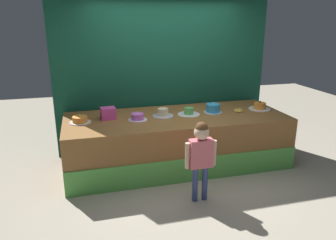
{
  "coord_description": "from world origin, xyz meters",
  "views": [
    {
      "loc": [
        -1.36,
        -3.94,
        2.22
      ],
      "look_at": [
        -0.2,
        0.39,
        0.82
      ],
      "focal_mm": 34.8,
      "sensor_mm": 36.0,
      "label": 1
    }
  ],
  "objects_px": {
    "pink_box": "(108,113)",
    "cake_far_left": "(80,120)",
    "child_figure": "(201,151)",
    "cake_right": "(213,108)",
    "cake_far_right": "(260,106)",
    "donut": "(238,111)",
    "cake_left": "(138,117)",
    "cake_center_left": "(163,113)",
    "cake_center_right": "(189,112)"
  },
  "relations": [
    {
      "from": "pink_box",
      "to": "cake_center_left",
      "type": "distance_m",
      "value": 0.82
    },
    {
      "from": "cake_left",
      "to": "cake_far_right",
      "type": "distance_m",
      "value": 2.05
    },
    {
      "from": "cake_far_right",
      "to": "cake_right",
      "type": "bearing_deg",
      "value": 178.78
    },
    {
      "from": "pink_box",
      "to": "child_figure",
      "type": "bearing_deg",
      "value": -51.74
    },
    {
      "from": "cake_left",
      "to": "cake_center_right",
      "type": "xyz_separation_m",
      "value": [
        0.82,
        0.08,
        -0.0
      ]
    },
    {
      "from": "pink_box",
      "to": "cake_left",
      "type": "bearing_deg",
      "value": -23.32
    },
    {
      "from": "donut",
      "to": "cake_far_right",
      "type": "height_order",
      "value": "cake_far_right"
    },
    {
      "from": "pink_box",
      "to": "cake_far_left",
      "type": "xyz_separation_m",
      "value": [
        -0.41,
        -0.09,
        -0.04
      ]
    },
    {
      "from": "cake_left",
      "to": "cake_center_left",
      "type": "bearing_deg",
      "value": 13.24
    },
    {
      "from": "donut",
      "to": "cake_far_right",
      "type": "xyz_separation_m",
      "value": [
        0.41,
        0.05,
        0.03
      ]
    },
    {
      "from": "child_figure",
      "to": "cake_far_right",
      "type": "xyz_separation_m",
      "value": [
        1.46,
        1.17,
        0.16
      ]
    },
    {
      "from": "cake_far_left",
      "to": "cake_right",
      "type": "height_order",
      "value": "cake_right"
    },
    {
      "from": "child_figure",
      "to": "cake_center_right",
      "type": "height_order",
      "value": "child_figure"
    },
    {
      "from": "cake_center_left",
      "to": "cake_right",
      "type": "distance_m",
      "value": 0.82
    },
    {
      "from": "cake_center_right",
      "to": "pink_box",
      "type": "bearing_deg",
      "value": 175.52
    },
    {
      "from": "child_figure",
      "to": "cake_left",
      "type": "xyz_separation_m",
      "value": [
        -0.59,
        1.09,
        0.16
      ]
    },
    {
      "from": "donut",
      "to": "cake_left",
      "type": "height_order",
      "value": "cake_left"
    },
    {
      "from": "cake_far_left",
      "to": "cake_far_right",
      "type": "relative_size",
      "value": 0.86
    },
    {
      "from": "cake_right",
      "to": "cake_far_right",
      "type": "bearing_deg",
      "value": -1.22
    },
    {
      "from": "cake_center_right",
      "to": "cake_far_right",
      "type": "bearing_deg",
      "value": -0.16
    },
    {
      "from": "child_figure",
      "to": "cake_right",
      "type": "bearing_deg",
      "value": 61.55
    },
    {
      "from": "cake_left",
      "to": "cake_far_right",
      "type": "bearing_deg",
      "value": 2.15
    },
    {
      "from": "cake_far_left",
      "to": "cake_center_left",
      "type": "relative_size",
      "value": 0.96
    },
    {
      "from": "cake_left",
      "to": "cake_center_right",
      "type": "height_order",
      "value": "cake_left"
    },
    {
      "from": "cake_far_left",
      "to": "cake_far_right",
      "type": "xyz_separation_m",
      "value": [
        2.87,
        -0.01,
        0.0
      ]
    },
    {
      "from": "pink_box",
      "to": "cake_far_left",
      "type": "distance_m",
      "value": 0.42
    },
    {
      "from": "donut",
      "to": "cake_right",
      "type": "bearing_deg",
      "value": 170.24
    },
    {
      "from": "pink_box",
      "to": "cake_far_right",
      "type": "distance_m",
      "value": 2.46
    },
    {
      "from": "child_figure",
      "to": "cake_left",
      "type": "bearing_deg",
      "value": 118.39
    },
    {
      "from": "child_figure",
      "to": "cake_far_left",
      "type": "height_order",
      "value": "child_figure"
    },
    {
      "from": "cake_right",
      "to": "cake_center_left",
      "type": "bearing_deg",
      "value": 179.86
    },
    {
      "from": "cake_center_left",
      "to": "cake_center_right",
      "type": "relative_size",
      "value": 0.92
    },
    {
      "from": "cake_center_right",
      "to": "cake_center_left",
      "type": "bearing_deg",
      "value": 177.76
    },
    {
      "from": "child_figure",
      "to": "cake_far_right",
      "type": "relative_size",
      "value": 2.93
    },
    {
      "from": "cake_left",
      "to": "cake_right",
      "type": "distance_m",
      "value": 1.23
    },
    {
      "from": "cake_far_left",
      "to": "cake_center_left",
      "type": "height_order",
      "value": "cake_center_left"
    },
    {
      "from": "cake_center_left",
      "to": "cake_center_right",
      "type": "distance_m",
      "value": 0.41
    },
    {
      "from": "donut",
      "to": "cake_center_right",
      "type": "relative_size",
      "value": 0.41
    },
    {
      "from": "cake_far_left",
      "to": "cake_center_left",
      "type": "xyz_separation_m",
      "value": [
        1.23,
        0.01,
        0.01
      ]
    },
    {
      "from": "pink_box",
      "to": "cake_center_left",
      "type": "relative_size",
      "value": 0.67
    },
    {
      "from": "child_figure",
      "to": "cake_far_left",
      "type": "distance_m",
      "value": 1.84
    },
    {
      "from": "donut",
      "to": "cake_center_left",
      "type": "xyz_separation_m",
      "value": [
        -1.23,
        0.07,
        0.03
      ]
    },
    {
      "from": "donut",
      "to": "cake_right",
      "type": "height_order",
      "value": "cake_right"
    },
    {
      "from": "cake_center_left",
      "to": "cake_far_right",
      "type": "xyz_separation_m",
      "value": [
        1.64,
        -0.02,
        -0.0
      ]
    },
    {
      "from": "child_figure",
      "to": "pink_box",
      "type": "relative_size",
      "value": 4.92
    },
    {
      "from": "cake_far_left",
      "to": "cake_right",
      "type": "relative_size",
      "value": 1.05
    },
    {
      "from": "cake_far_right",
      "to": "cake_far_left",
      "type": "bearing_deg",
      "value": 179.76
    },
    {
      "from": "cake_far_left",
      "to": "cake_left",
      "type": "distance_m",
      "value": 0.82
    },
    {
      "from": "cake_far_left",
      "to": "cake_center_right",
      "type": "xyz_separation_m",
      "value": [
        1.64,
        -0.01,
        -0.0
      ]
    },
    {
      "from": "cake_left",
      "to": "donut",
      "type": "bearing_deg",
      "value": 0.83
    }
  ]
}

